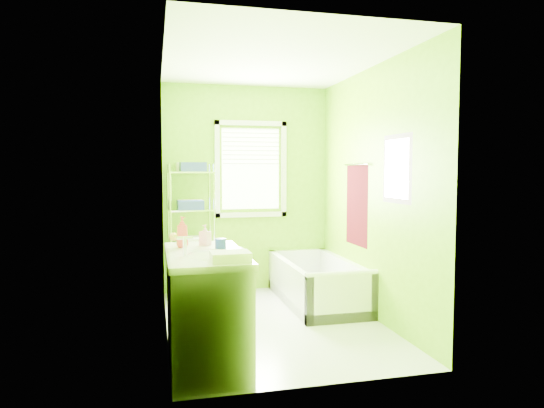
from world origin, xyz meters
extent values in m
plane|color=silver|center=(0.00, 0.00, 0.00)|extent=(2.90, 2.90, 0.00)
cube|color=#6EAE08|center=(0.00, 1.45, 1.30)|extent=(2.10, 0.04, 2.60)
cube|color=#6EAE08|center=(0.00, -1.45, 1.30)|extent=(2.10, 0.04, 2.60)
cube|color=#6EAE08|center=(-1.05, 0.00, 1.30)|extent=(0.04, 2.90, 2.60)
cube|color=#6EAE08|center=(1.05, 0.00, 1.30)|extent=(0.04, 2.90, 2.60)
cube|color=white|center=(0.00, 0.00, 2.60)|extent=(2.10, 2.90, 0.04)
cube|color=white|center=(0.05, 1.44, 1.55)|extent=(0.74, 0.01, 1.01)
cube|color=white|center=(0.05, 1.42, 0.97)|extent=(0.92, 0.05, 0.06)
cube|color=white|center=(0.05, 1.42, 2.13)|extent=(0.92, 0.05, 0.06)
cube|color=white|center=(-0.38, 1.42, 1.55)|extent=(0.06, 0.05, 1.22)
cube|color=white|center=(0.48, 1.42, 1.55)|extent=(0.06, 0.05, 1.22)
cube|color=white|center=(0.05, 1.42, 1.84)|extent=(0.72, 0.02, 0.50)
cube|color=white|center=(-1.04, -1.00, 1.00)|extent=(0.02, 0.80, 2.00)
sphere|color=gold|center=(-1.00, -0.67, 1.00)|extent=(0.07, 0.07, 0.07)
cube|color=#48080D|center=(1.04, 0.35, 1.15)|extent=(0.02, 0.58, 0.90)
cylinder|color=silver|center=(1.02, 0.35, 1.60)|extent=(0.02, 0.62, 0.02)
cube|color=#CC5972|center=(1.04, -0.55, 1.55)|extent=(0.02, 0.54, 0.64)
cube|color=white|center=(1.03, -0.55, 1.55)|extent=(0.01, 0.44, 0.54)
cube|color=white|center=(0.67, 0.63, 0.05)|extent=(0.76, 1.64, 0.11)
cube|color=white|center=(0.32, 0.63, 0.25)|extent=(0.08, 1.64, 0.49)
cube|color=white|center=(1.01, 0.63, 0.25)|extent=(0.08, 1.64, 0.49)
cube|color=white|center=(0.67, -0.15, 0.25)|extent=(0.76, 0.08, 0.49)
cube|color=white|center=(0.67, 1.41, 0.25)|extent=(0.76, 0.08, 0.49)
cylinder|color=white|center=(0.67, -0.15, 0.49)|extent=(0.76, 0.08, 0.08)
cylinder|color=blue|center=(0.67, 0.36, 0.14)|extent=(0.36, 0.36, 0.06)
cylinder|color=#E7FF1A|center=(0.67, 0.36, 0.20)|extent=(0.34, 0.34, 0.05)
cube|color=blue|center=(0.70, 0.49, 0.26)|extent=(0.26, 0.10, 0.23)
imported|color=white|center=(-0.29, 1.00, 0.33)|extent=(0.53, 0.73, 0.67)
cube|color=silver|center=(-0.76, -0.82, 0.42)|extent=(0.58, 1.16, 0.84)
cube|color=white|center=(-0.76, -0.82, 0.87)|extent=(0.61, 1.19, 0.05)
ellipsoid|color=white|center=(-0.74, -0.98, 0.86)|extent=(0.40, 0.52, 0.14)
cylinder|color=silver|center=(-0.93, -0.98, 0.96)|extent=(0.03, 0.03, 0.16)
cylinder|color=silver|center=(-0.93, -0.98, 1.03)|extent=(0.12, 0.02, 0.02)
imported|color=#E54343|center=(-0.92, -0.54, 1.02)|extent=(0.13, 0.13, 0.26)
imported|color=#F09BCA|center=(-0.73, -0.47, 0.98)|extent=(0.11, 0.11, 0.18)
cylinder|color=navy|center=(-0.64, -0.79, 0.94)|extent=(0.09, 0.09, 0.10)
cube|color=white|center=(-0.63, -1.26, 0.93)|extent=(0.28, 0.22, 0.07)
cylinder|color=silver|center=(-0.97, 1.09, 0.81)|extent=(0.02, 0.02, 1.61)
cylinder|color=silver|center=(-0.99, 1.40, 0.81)|extent=(0.02, 0.02, 1.61)
cylinder|color=silver|center=(-0.45, 1.12, 0.81)|extent=(0.02, 0.02, 1.61)
cylinder|color=silver|center=(-0.48, 1.44, 0.81)|extent=(0.02, 0.02, 1.61)
cube|color=silver|center=(-0.72, 1.26, 0.15)|extent=(0.55, 0.37, 0.02)
cube|color=silver|center=(-0.72, 1.26, 0.60)|extent=(0.55, 0.37, 0.02)
cube|color=silver|center=(-0.72, 1.26, 1.06)|extent=(0.55, 0.37, 0.02)
cube|color=silver|center=(-0.72, 1.26, 1.51)|extent=(0.55, 0.37, 0.02)
cube|color=#2D43A5|center=(-0.70, 1.16, 1.58)|extent=(0.31, 0.22, 0.11)
cube|color=white|center=(-0.74, 1.38, 1.58)|extent=(0.31, 0.22, 0.11)
cube|color=#2D43A5|center=(-0.74, 1.16, 1.12)|extent=(0.31, 0.22, 0.11)
cube|color=#DCD986|center=(-0.73, 1.38, 1.12)|extent=(0.31, 0.22, 0.11)
cube|color=white|center=(-0.72, 1.18, 0.67)|extent=(0.31, 0.22, 0.11)
cube|color=white|center=(-0.75, 1.39, 0.67)|extent=(0.31, 0.22, 0.11)
cube|color=#CB8A95|center=(-0.45, 1.28, 0.34)|extent=(0.04, 0.28, 0.50)
camera|label=1|loc=(-1.14, -4.64, 1.54)|focal=32.00mm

